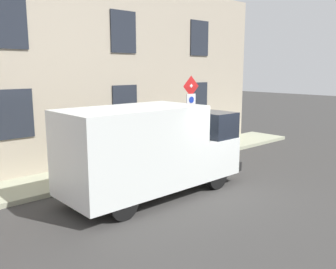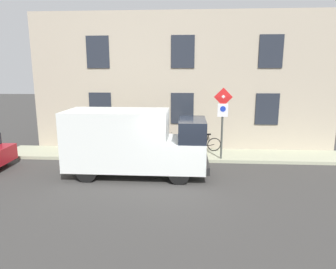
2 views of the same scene
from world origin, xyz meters
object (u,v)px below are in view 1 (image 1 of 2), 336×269
Objects in this scene: delivery_van at (151,148)px; bicycle_red at (110,154)px; bicycle_purple at (134,149)px; pedestrian at (119,142)px; litter_bin at (119,159)px; sign_post_stacked at (190,105)px; bicycle_black at (155,146)px.

bicycle_red is (3.12, -0.71, -0.82)m from delivery_van.
bicycle_purple is 1.00× the size of pedestrian.
pedestrian is 0.66m from litter_bin.
sign_post_stacked is at bearing -92.50° from litter_bin.
bicycle_red is at bearing 156.80° from pedestrian.
pedestrian is (-0.70, 2.17, 0.56)m from bicycle_black.
bicycle_black is at bearing 48.25° from delivery_van.
delivery_van is at bearing 78.70° from bicycle_red.
litter_bin is at bearing 73.57° from bicycle_red.
pedestrian is 1.91× the size of litter_bin.
bicycle_red is 1.00× the size of pedestrian.
pedestrian is (-0.70, 0.09, 0.56)m from bicycle_red.
litter_bin is at bearing 87.50° from sign_post_stacked.
bicycle_purple is at bearing 105.84° from pedestrian.
sign_post_stacked is at bearing 115.74° from bicycle_black.
sign_post_stacked reaches higher than delivery_van.
bicycle_red is (0.00, 2.08, 0.00)m from bicycle_black.
bicycle_purple is at bearing -52.39° from litter_bin.
delivery_van is at bearing 56.68° from bicycle_purple.
bicycle_red is at bearing -5.69° from bicycle_black.
bicycle_red is at bearing 77.20° from delivery_van.
sign_post_stacked is 1.74× the size of bicycle_red.
litter_bin is (2.05, -0.37, -0.74)m from delivery_van.
litter_bin is at bearing -50.62° from pedestrian.
sign_post_stacked is 3.52m from litter_bin.
bicycle_black is 1.00× the size of bicycle_red.
delivery_van is at bearing 42.52° from bicycle_black.
pedestrian is at bearing 27.70° from bicycle_purple.
sign_post_stacked reaches higher than bicycle_red.
sign_post_stacked is 3.31× the size of litter_bin.
bicycle_red is at bearing 66.80° from sign_post_stacked.
bicycle_black is 2.08m from bicycle_red.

